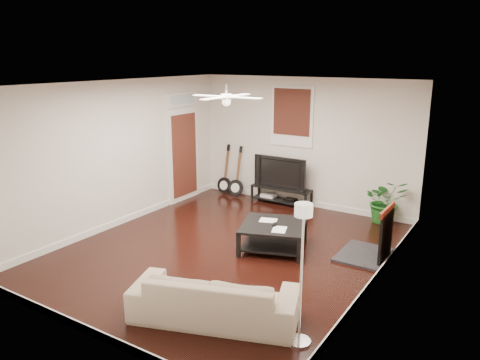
{
  "coord_description": "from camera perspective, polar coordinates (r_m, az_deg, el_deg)",
  "views": [
    {
      "loc": [
        4.17,
        -6.17,
        3.22
      ],
      "look_at": [
        0.0,
        0.4,
        1.15
      ],
      "focal_mm": 34.94,
      "sensor_mm": 36.0,
      "label": 1
    }
  ],
  "objects": [
    {
      "name": "tv",
      "position": [
        10.37,
        5.17,
        1.02
      ],
      "size": [
        1.24,
        0.16,
        0.71
      ],
      "primitive_type": "imported",
      "color": "black",
      "rests_on": "tv_stand"
    },
    {
      "name": "window_back",
      "position": [
        10.25,
        6.35,
        7.69
      ],
      "size": [
        1.0,
        0.06,
        1.3
      ],
      "primitive_type": "cube",
      "color": "black",
      "rests_on": "wall_back"
    },
    {
      "name": "door_left",
      "position": [
        10.63,
        -6.9,
        4.11
      ],
      "size": [
        0.08,
        1.0,
        2.5
      ],
      "primitive_type": "cube",
      "color": "white",
      "rests_on": "wall_left"
    },
    {
      "name": "sofa",
      "position": [
        6.03,
        -3.1,
        -14.04
      ],
      "size": [
        2.24,
        1.46,
        0.61
      ],
      "primitive_type": "imported",
      "rotation": [
        0.0,
        0.0,
        3.48
      ],
      "color": "tan",
      "rests_on": "floor"
    },
    {
      "name": "floor_lamp",
      "position": [
        5.35,
        7.49,
        -11.49
      ],
      "size": [
        0.36,
        0.36,
        1.7
      ],
      "primitive_type": null,
      "rotation": [
        0.0,
        0.0,
        0.34
      ],
      "color": "silver",
      "rests_on": "floor"
    },
    {
      "name": "tv_stand",
      "position": [
        10.5,
        5.05,
        -1.92
      ],
      "size": [
        1.38,
        0.37,
        0.39
      ],
      "primitive_type": "cube",
      "color": "black",
      "rests_on": "floor"
    },
    {
      "name": "guitar_left",
      "position": [
        11.12,
        -1.94,
        1.29
      ],
      "size": [
        0.38,
        0.27,
        1.21
      ],
      "primitive_type": null,
      "rotation": [
        0.0,
        0.0,
        -0.02
      ],
      "color": "black",
      "rests_on": "floor"
    },
    {
      "name": "fireplace",
      "position": [
        7.93,
        16.04,
        -6.08
      ],
      "size": [
        0.8,
        1.1,
        0.92
      ],
      "primitive_type": "cube",
      "color": "black",
      "rests_on": "floor"
    },
    {
      "name": "guitar_right",
      "position": [
        10.91,
        -0.51,
        1.02
      ],
      "size": [
        0.4,
        0.3,
        1.21
      ],
      "primitive_type": null,
      "rotation": [
        0.0,
        0.0,
        0.09
      ],
      "color": "black",
      "rests_on": "floor"
    },
    {
      "name": "brick_accent",
      "position": [
        7.59,
        18.62,
        0.22
      ],
      "size": [
        0.02,
        2.2,
        2.8
      ],
      "primitive_type": "cube",
      "color": "brown",
      "rests_on": "floor"
    },
    {
      "name": "room",
      "position": [
        7.67,
        -1.6,
        1.16
      ],
      "size": [
        5.01,
        6.01,
        2.81
      ],
      "color": "black",
      "rests_on": "ground"
    },
    {
      "name": "coffee_table",
      "position": [
        8.11,
        4.08,
        -6.85
      ],
      "size": [
        1.35,
        1.35,
        0.45
      ],
      "primitive_type": "cube",
      "rotation": [
        0.0,
        0.0,
        0.34
      ],
      "color": "black",
      "rests_on": "floor"
    },
    {
      "name": "potted_plant",
      "position": [
        9.68,
        17.33,
        -2.43
      ],
      "size": [
        1.04,
        1.0,
        0.9
      ],
      "primitive_type": "imported",
      "rotation": [
        0.0,
        0.0,
        0.49
      ],
      "color": "#1B601E",
      "rests_on": "floor"
    },
    {
      "name": "ceiling_fan",
      "position": [
        7.47,
        -1.67,
        10.13
      ],
      "size": [
        1.24,
        1.24,
        0.32
      ],
      "primitive_type": null,
      "color": "white",
      "rests_on": "ceiling"
    }
  ]
}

